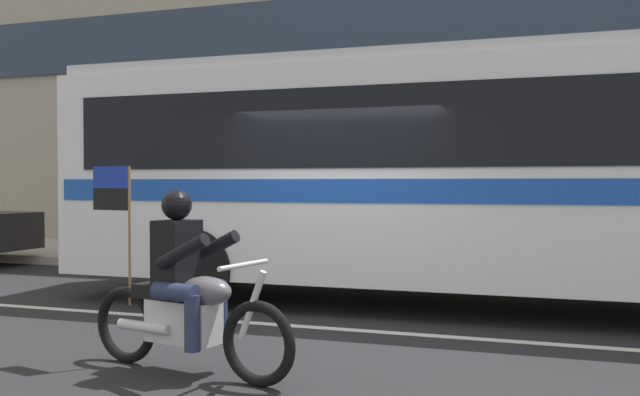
# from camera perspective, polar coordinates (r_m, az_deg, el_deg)

# --- Properties ---
(ground_plane) EXTENTS (60.00, 60.00, 0.00)m
(ground_plane) POSITION_cam_1_polar(r_m,az_deg,el_deg) (8.32, 1.36, -9.98)
(ground_plane) COLOR black
(sidewalk_curb) EXTENTS (28.00, 3.80, 0.15)m
(sidewalk_curb) POSITION_cam_1_polar(r_m,az_deg,el_deg) (13.21, 7.89, -5.45)
(sidewalk_curb) COLOR #A39E93
(sidewalk_curb) RESTS_ON ground_plane
(lane_center_stripe) EXTENTS (26.60, 0.14, 0.01)m
(lane_center_stripe) POSITION_cam_1_polar(r_m,az_deg,el_deg) (7.76, 0.03, -10.77)
(lane_center_stripe) COLOR silver
(lane_center_stripe) RESTS_ON ground_plane
(transit_bus) EXTENTS (10.93, 2.65, 3.22)m
(transit_bus) POSITION_cam_1_polar(r_m,az_deg,el_deg) (9.04, 12.84, 2.90)
(transit_bus) COLOR silver
(transit_bus) RESTS_ON ground_plane
(motorcycle_with_rider) EXTENTS (2.16, 0.72, 1.78)m
(motorcycle_with_rider) POSITION_cam_1_polar(r_m,az_deg,el_deg) (5.96, -11.18, -8.00)
(motorcycle_with_rider) COLOR black
(motorcycle_with_rider) RESTS_ON ground_plane
(fire_hydrant) EXTENTS (0.22, 0.30, 0.75)m
(fire_hydrant) POSITION_cam_1_polar(r_m,az_deg,el_deg) (14.50, -15.10, -3.12)
(fire_hydrant) COLOR red
(fire_hydrant) RESTS_ON sidewalk_curb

